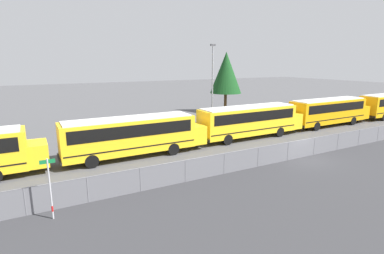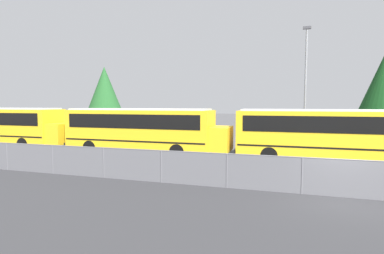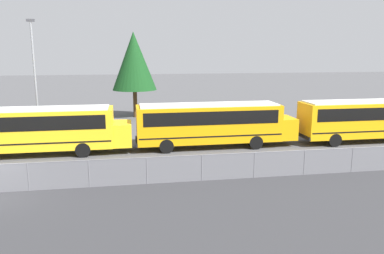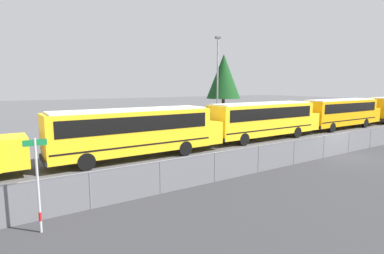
% 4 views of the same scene
% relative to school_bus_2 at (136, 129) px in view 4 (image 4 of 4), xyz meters
% --- Properties ---
extents(ground_plane, '(200.00, 200.00, 0.00)m').
position_rel_school_bus_2_xyz_m(ground_plane, '(11.91, -6.81, -1.96)').
color(ground_plane, '#4C4C4F').
extents(fence, '(100.52, 0.07, 1.51)m').
position_rel_school_bus_2_xyz_m(fence, '(11.91, -6.81, -1.18)').
color(fence, '#9EA0A5').
rests_on(fence, ground_plane).
extents(school_bus_2, '(12.08, 2.60, 3.30)m').
position_rel_school_bus_2_xyz_m(school_bus_2, '(0.00, 0.00, 0.00)').
color(school_bus_2, yellow).
rests_on(school_bus_2, ground_plane).
extents(school_bus_3, '(12.08, 2.60, 3.30)m').
position_rel_school_bus_2_xyz_m(school_bus_3, '(12.44, 0.37, 0.00)').
color(school_bus_3, yellow).
rests_on(school_bus_3, ground_plane).
extents(school_bus_4, '(12.08, 2.60, 3.30)m').
position_rel_school_bus_2_xyz_m(school_bus_4, '(24.79, 0.45, 0.00)').
color(school_bus_4, orange).
rests_on(school_bus_4, ground_plane).
extents(street_sign, '(0.70, 0.09, 3.16)m').
position_rel_school_bus_2_xyz_m(street_sign, '(-6.70, -7.81, -0.29)').
color(street_sign, '#B7B7BC').
rests_on(street_sign, ground_plane).
extents(light_pole, '(0.60, 0.24, 9.60)m').
position_rel_school_bus_2_xyz_m(light_pole, '(11.26, 5.77, 3.24)').
color(light_pole, gray).
rests_on(light_pole, ground_plane).
extents(tree_1, '(4.74, 4.74, 9.17)m').
position_rel_school_bus_2_xyz_m(tree_1, '(19.36, 14.70, 4.11)').
color(tree_1, '#51381E').
rests_on(tree_1, ground_plane).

